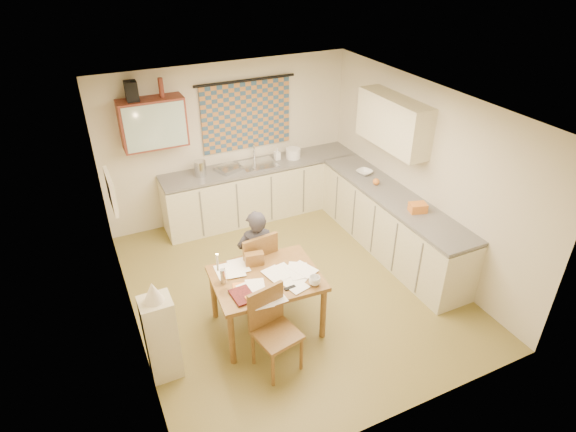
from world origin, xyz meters
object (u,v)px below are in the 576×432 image
shelf_stand (161,338)px  stove (444,266)px  counter_back (264,189)px  dining_table (267,302)px  person (257,257)px  counter_right (390,223)px  chair_far (255,276)px

shelf_stand → stove: bearing=-3.8°
counter_back → dining_table: bearing=-112.3°
counter_back → dining_table: counter_back is taller
dining_table → shelf_stand: bearing=-168.1°
person → shelf_stand: 1.54m
counter_right → shelf_stand: (-3.54, -0.91, 0.05)m
counter_right → person: (-2.18, -0.20, 0.20)m
stove → dining_table: (-2.28, 0.42, -0.07)m
counter_right → shelf_stand: bearing=-165.5°
dining_table → person: person is taller
stove → shelf_stand: 3.55m
stove → counter_right: bearing=90.0°
counter_back → shelf_stand: (-2.29, -2.69, 0.05)m
dining_table → chair_far: (0.08, 0.58, -0.06)m
counter_back → counter_right: same height
person → shelf_stand: bearing=37.9°
counter_back → shelf_stand: shelf_stand is taller
counter_back → chair_far: bearing=-116.3°
counter_back → counter_right: bearing=-54.8°
counter_back → person: person is taller
shelf_stand → chair_far: bearing=29.7°
chair_far → shelf_stand: chair_far is taller
dining_table → counter_back: bearing=71.4°
person → shelf_stand: (-1.36, -0.72, -0.15)m
counter_right → dining_table: (-2.28, -0.73, -0.07)m
counter_back → person: 2.19m
stove → chair_far: (-2.20, 1.00, -0.13)m
dining_table → shelf_stand: (-1.26, -0.18, 0.12)m
dining_table → person: (0.10, 0.53, 0.27)m
chair_far → person: person is taller
counter_right → stove: bearing=-90.0°
shelf_stand → person: bearing=27.7°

